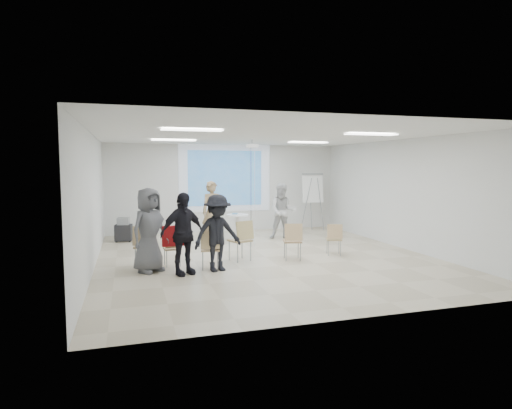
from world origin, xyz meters
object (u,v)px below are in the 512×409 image
object	(u,v)px
chair_left_inner	(210,246)
audience_outer	(149,225)
chair_center	(242,237)
audience_left	(183,228)
player_left	(213,208)
chair_right_far	(334,237)
audience_mid	(217,228)
chair_far_left	(144,243)
laptop	(210,248)
av_cart	(124,230)
chair_right_inner	(293,238)
player_right	(283,208)
flipchart_easel	(313,188)
chair_left_mid	(173,246)
pedestal_table	(237,226)

from	to	relation	value
chair_left_inner	audience_outer	world-z (taller)	audience_outer
chair_center	audience_left	size ratio (longest dim) A/B	0.49
player_left	chair_right_far	xyz separation A→B (m)	(2.61, -2.66, -0.55)
chair_left_inner	audience_mid	world-z (taller)	audience_mid
chair_center	audience_left	xyz separation A→B (m)	(-1.50, -0.86, 0.41)
chair_far_left	audience_mid	world-z (taller)	audience_mid
chair_left_inner	laptop	xyz separation A→B (m)	(0.01, 0.09, -0.05)
audience_left	av_cart	bearing A→B (deg)	82.49
chair_right_far	chair_right_inner	bearing A→B (deg)	-149.30
chair_right_far	player_right	bearing A→B (deg)	118.11
chair_far_left	av_cart	xyz separation A→B (m)	(-0.48, 3.68, -0.23)
chair_right_far	laptop	size ratio (longest dim) A/B	2.56
chair_center	chair_right_far	bearing A→B (deg)	-19.39
flipchart_easel	av_cart	world-z (taller)	flipchart_easel
chair_far_left	flipchart_easel	distance (m)	7.15
chair_right_far	audience_left	distance (m)	4.04
flipchart_easel	av_cart	xyz separation A→B (m)	(-6.33, -0.33, -1.16)
chair_left_inner	audience_left	xyz separation A→B (m)	(-0.62, -0.26, 0.48)
player_left	chair_far_left	world-z (taller)	player_left
audience_left	audience_outer	size ratio (longest dim) A/B	0.98
chair_center	flipchart_easel	xyz separation A→B (m)	(3.61, 3.98, 0.91)
laptop	av_cart	bearing A→B (deg)	-55.52
chair_far_left	chair_center	bearing A→B (deg)	13.59
player_right	chair_far_left	world-z (taller)	player_right
player_right	av_cart	distance (m)	4.89
chair_center	chair_right_far	xyz separation A→B (m)	(2.42, -0.02, -0.10)
chair_center	laptop	bearing A→B (deg)	-168.48
chair_right_far	av_cart	world-z (taller)	chair_right_far
player_left	chair_far_left	bearing A→B (deg)	-134.27
player_left	chair_left_mid	xyz separation A→B (m)	(-1.44, -2.68, -0.56)
chair_center	av_cart	distance (m)	4.56
chair_left_mid	audience_outer	xyz separation A→B (m)	(-0.52, -0.35, 0.54)
chair_right_inner	flipchart_easel	world-z (taller)	flipchart_easel
chair_left_inner	chair_right_inner	xyz separation A→B (m)	(2.07, 0.34, 0.02)
chair_far_left	audience_mid	distance (m)	1.71
chair_far_left	chair_right_inner	world-z (taller)	chair_far_left
chair_left_inner	audience_outer	size ratio (longest dim) A/B	0.43
player_right	chair_left_inner	distance (m)	4.39
pedestal_table	chair_center	distance (m)	2.84
laptop	flipchart_easel	world-z (taller)	flipchart_easel
chair_right_inner	flipchart_easel	xyz separation A→B (m)	(2.41, 4.23, 0.95)
player_left	chair_left_inner	world-z (taller)	player_left
chair_right_far	flipchart_easel	world-z (taller)	flipchart_easel
chair_far_left	audience_left	distance (m)	1.19
pedestal_table	chair_right_inner	distance (m)	3.10
audience_left	audience_outer	bearing A→B (deg)	122.77
pedestal_table	chair_left_inner	size ratio (longest dim) A/B	1.00
chair_far_left	chair_right_inner	distance (m)	3.45
flipchart_easel	chair_center	bearing A→B (deg)	-124.45
player_right	flipchart_easel	distance (m)	2.11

